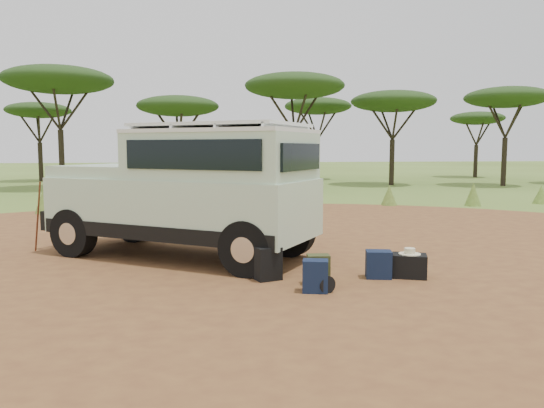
{
  "coord_description": "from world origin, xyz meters",
  "views": [
    {
      "loc": [
        -1.02,
        -9.7,
        2.13
      ],
      "look_at": [
        0.45,
        0.83,
        1.0
      ],
      "focal_mm": 35.0,
      "sensor_mm": 36.0,
      "label": 1
    }
  ],
  "objects": [
    {
      "name": "safari_vehicle",
      "position": [
        -1.2,
        0.61,
        1.24
      ],
      "size": [
        5.51,
        4.6,
        2.57
      ],
      "rotation": [
        0.0,
        0.0,
        -0.58
      ],
      "color": "#B7D3B4",
      "rests_on": "ground"
    },
    {
      "name": "backpack_olive",
      "position": [
        0.81,
        -1.79,
        0.24
      ],
      "size": [
        0.36,
        0.27,
        0.48
      ],
      "primitive_type": "cube",
      "rotation": [
        0.0,
        0.0,
        -0.07
      ],
      "color": "#3C431E",
      "rests_on": "ground"
    },
    {
      "name": "safari_hat",
      "position": [
        2.4,
        -1.54,
        0.43
      ],
      "size": [
        0.36,
        0.36,
        0.1
      ],
      "color": "beige",
      "rests_on": "hard_case"
    },
    {
      "name": "backpack_black",
      "position": [
        0.07,
        -1.39,
        0.27
      ],
      "size": [
        0.47,
        0.4,
        0.54
      ],
      "primitive_type": "cube",
      "rotation": [
        0.0,
        0.0,
        0.33
      ],
      "color": "black",
      "rests_on": "ground"
    },
    {
      "name": "dirt_clearing",
      "position": [
        0.0,
        0.0,
        0.0
      ],
      "size": [
        23.0,
        23.0,
        0.01
      ],
      "primitive_type": "cylinder",
      "color": "brown",
      "rests_on": "ground"
    },
    {
      "name": "stuff_sack",
      "position": [
        0.78,
        -2.21,
        0.13
      ],
      "size": [
        0.35,
        0.35,
        0.26
      ],
      "primitive_type": "cylinder",
      "rotation": [
        1.57,
        0.0,
        0.41
      ],
      "color": "black",
      "rests_on": "ground"
    },
    {
      "name": "hard_case",
      "position": [
        2.4,
        -1.54,
        0.19
      ],
      "size": [
        0.65,
        0.56,
        0.39
      ],
      "primitive_type": "cube",
      "rotation": [
        0.0,
        0.0,
        -0.35
      ],
      "color": "black",
      "rests_on": "ground"
    },
    {
      "name": "backpack_navy",
      "position": [
        0.67,
        -2.21,
        0.24
      ],
      "size": [
        0.42,
        0.35,
        0.49
      ],
      "primitive_type": "cube",
      "rotation": [
        0.0,
        0.0,
        -0.24
      ],
      "color": "#12213A",
      "rests_on": "ground"
    },
    {
      "name": "grass_fringe",
      "position": [
        0.12,
        8.67,
        0.4
      ],
      "size": [
        36.6,
        1.6,
        0.9
      ],
      "color": "#546C26",
      "rests_on": "ground"
    },
    {
      "name": "ground",
      "position": [
        0.0,
        0.0,
        0.0
      ],
      "size": [
        140.0,
        140.0,
        0.0
      ],
      "primitive_type": "plane",
      "color": "#546C26",
      "rests_on": "ground"
    },
    {
      "name": "duffel_navy",
      "position": [
        1.88,
        -1.51,
        0.23
      ],
      "size": [
        0.46,
        0.39,
        0.46
      ],
      "primitive_type": "cube",
      "rotation": [
        0.0,
        0.0,
        -0.22
      ],
      "color": "#12213A",
      "rests_on": "ground"
    },
    {
      "name": "walking_staff",
      "position": [
        -4.28,
        1.56,
        0.73
      ],
      "size": [
        0.25,
        0.23,
        1.46
      ],
      "primitive_type": "cylinder",
      "rotation": [
        0.19,
        0.0,
        0.84
      ],
      "color": "brown",
      "rests_on": "ground"
    },
    {
      "name": "acacia_treeline",
      "position": [
        0.75,
        19.81,
        4.87
      ],
      "size": [
        46.7,
        13.2,
        6.26
      ],
      "color": "black",
      "rests_on": "ground"
    }
  ]
}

